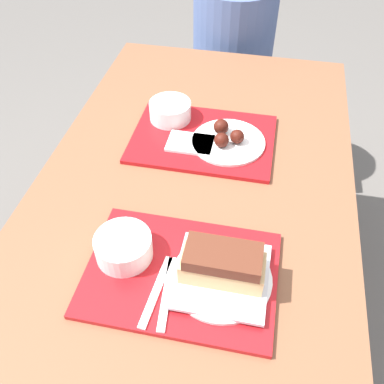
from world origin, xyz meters
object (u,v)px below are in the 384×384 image
Objects in this scene: brisket_sandwich_plate at (222,269)px; tray_near at (181,274)px; tray_far at (203,139)px; wings_plate_far at (227,139)px; bowl_coleslaw_near at (123,246)px; person_seated_across at (234,36)px; bowl_coleslaw_far at (170,110)px.

tray_near is at bearing 179.78° from brisket_sandwich_plate.
wings_plate_far is (0.07, -0.01, 0.02)m from tray_far.
tray_near is 3.26× the size of bowl_coleslaw_near.
wings_plate_far is at bearing 96.65° from brisket_sandwich_plate.
tray_near is at bearing -87.81° from person_seated_across.
bowl_coleslaw_near is (-0.09, -0.44, 0.04)m from tray_far.
tray_near is 0.46m from tray_far.
bowl_coleslaw_near reaches higher than tray_far.
person_seated_across is (-0.01, 0.75, -0.05)m from tray_far.
tray_far is at bearing 78.25° from bowl_coleslaw_near.
tray_near is at bearing -8.58° from bowl_coleslaw_near.
bowl_coleslaw_near reaches higher than tray_near.
wings_plate_far is (0.18, -0.08, -0.02)m from bowl_coleslaw_far.
bowl_coleslaw_near is at bearing -110.77° from wings_plate_far.
bowl_coleslaw_far is 0.20m from wings_plate_far.
bowl_coleslaw_far reaches higher than wings_plate_far.
person_seated_across reaches higher than brisket_sandwich_plate.
wings_plate_far is (0.03, 0.45, 0.02)m from tray_near.
tray_near is 0.14m from bowl_coleslaw_near.
bowl_coleslaw_far is at bearing 156.26° from wings_plate_far.
bowl_coleslaw_near is 0.19× the size of person_seated_across.
bowl_coleslaw_near is at bearing 171.42° from tray_near.
bowl_coleslaw_near is (-0.13, 0.02, 0.04)m from tray_near.
tray_near is 0.09m from brisket_sandwich_plate.
person_seated_across reaches higher than bowl_coleslaw_far.
bowl_coleslaw_near reaches higher than wings_plate_far.
person_seated_across reaches higher than bowl_coleslaw_near.
person_seated_across is (0.08, 1.19, -0.08)m from bowl_coleslaw_near.
bowl_coleslaw_far is 0.60× the size of wings_plate_far.
person_seated_across is (-0.13, 1.21, -0.09)m from brisket_sandwich_plate.
wings_plate_far is (0.16, 0.43, -0.02)m from bowl_coleslaw_near.
brisket_sandwich_plate is 0.45m from wings_plate_far.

